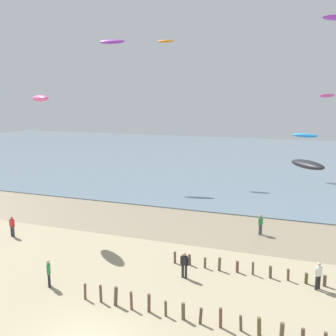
{
  "coord_description": "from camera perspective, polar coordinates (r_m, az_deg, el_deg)",
  "views": [
    {
      "loc": [
        8.99,
        -13.33,
        11.33
      ],
      "look_at": [
        0.65,
        10.02,
        6.67
      ],
      "focal_mm": 40.72,
      "sensor_mm": 36.0,
      "label": 1
    }
  ],
  "objects": [
    {
      "name": "kite_aloft_4",
      "position": [
        30.81,
        20.12,
        0.5
      ],
      "size": [
        3.16,
        3.54,
        0.71
      ],
      "primitive_type": "ellipsoid",
      "rotation": [
        -0.13,
        0.0,
        2.24
      ],
      "color": "black"
    },
    {
      "name": "kite_aloft_5",
      "position": [
        55.84,
        -0.38,
        18.44
      ],
      "size": [
        2.47,
        0.93,
        0.46
      ],
      "primitive_type": "ellipsoid",
      "rotation": [
        -0.09,
        0.0,
        3.19
      ],
      "color": "orange"
    },
    {
      "name": "person_right_flank",
      "position": [
        34.01,
        -22.3,
        -8.01
      ],
      "size": [
        0.57,
        0.25,
        1.71
      ],
      "color": "#383842",
      "rests_on": "ground"
    },
    {
      "name": "kite_aloft_1",
      "position": [
        51.48,
        22.72,
        9.96
      ],
      "size": [
        2.27,
        2.1,
        0.66
      ],
      "primitive_type": "ellipsoid",
      "rotation": [
        -0.48,
        0.0,
        0.7
      ],
      "color": "#E54C99"
    },
    {
      "name": "groyne_mid",
      "position": [
        25.83,
        15.15,
        -14.79
      ],
      "size": [
        13.03,
        0.36,
        0.95
      ],
      "color": "brown",
      "rests_on": "ground"
    },
    {
      "name": "person_by_waterline",
      "position": [
        24.81,
        2.47,
        -14.18
      ],
      "size": [
        0.57,
        0.26,
        1.71
      ],
      "color": "#232328",
      "rests_on": "ground"
    },
    {
      "name": "kite_aloft_0",
      "position": [
        55.33,
        19.77,
        4.62
      ],
      "size": [
        3.61,
        1.92,
        0.58
      ],
      "primitive_type": "ellipsoid",
      "rotation": [
        -0.02,
        0.0,
        2.9
      ],
      "color": "#2384D1"
    },
    {
      "name": "person_left_flank",
      "position": [
        24.82,
        -17.43,
        -14.67
      ],
      "size": [
        0.4,
        0.46,
        1.71
      ],
      "color": "#232328",
      "rests_on": "ground"
    },
    {
      "name": "person_nearest_camera",
      "position": [
        25.09,
        21.58,
        -14.66
      ],
      "size": [
        0.42,
        0.44,
        1.71
      ],
      "color": "#232328",
      "rests_on": "ground"
    },
    {
      "name": "kite_aloft_7",
      "position": [
        53.72,
        -8.39,
        18.21
      ],
      "size": [
        3.62,
        1.78,
        0.92
      ],
      "primitive_type": "ellipsoid",
      "rotation": [
        -0.38,
        0.0,
        3.3
      ],
      "color": "purple"
    },
    {
      "name": "kite_aloft_6",
      "position": [
        37.88,
        23.79,
        19.92
      ],
      "size": [
        2.6,
        1.94,
        0.56
      ],
      "primitive_type": "ellipsoid",
      "rotation": [
        -0.22,
        0.0,
        0.5
      ],
      "color": "purple"
    },
    {
      "name": "kite_aloft_8",
      "position": [
        34.01,
        -18.59,
        9.85
      ],
      "size": [
        3.32,
        2.97,
        0.6
      ],
      "primitive_type": "ellipsoid",
      "rotation": [
        -0.06,
        0.0,
        2.46
      ],
      "color": "#E54C99"
    },
    {
      "name": "groyne_near",
      "position": [
        20.8,
        3.97,
        -20.87
      ],
      "size": [
        12.8,
        0.34,
        1.09
      ],
      "color": "brown",
      "rests_on": "ground"
    },
    {
      "name": "wet_sand_strip",
      "position": [
        34.37,
        3.41,
        -8.62
      ],
      "size": [
        120.0,
        8.82,
        0.01
      ],
      "primitive_type": "cube",
      "color": "gray",
      "rests_on": "ground"
    },
    {
      "name": "person_far_down_beach",
      "position": [
        32.86,
        13.69,
        -8.14
      ],
      "size": [
        0.36,
        0.52,
        1.71
      ],
      "color": "#4C4C56",
      "rests_on": "ground"
    },
    {
      "name": "sea",
      "position": [
        72.05,
        12.24,
        1.39
      ],
      "size": [
        160.0,
        70.0,
        0.1
      ],
      "primitive_type": "cube",
      "color": "slate",
      "rests_on": "ground"
    }
  ]
}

